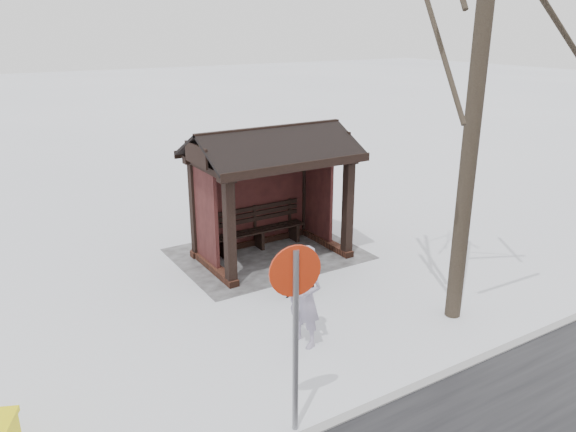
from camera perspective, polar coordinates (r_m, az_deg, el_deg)
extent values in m
plane|color=white|center=(13.26, -1.63, -4.16)|extent=(120.00, 120.00, 0.00)
cube|color=gray|center=(9.46, 15.91, -15.14)|extent=(120.00, 0.15, 0.06)
cube|color=gray|center=(13.42, -2.06, -3.84)|extent=(4.20, 3.20, 0.02)
cube|color=#341B12|center=(13.96, -3.49, -2.62)|extent=(3.30, 0.22, 0.16)
cube|color=#341B12|center=(13.98, 3.70, -2.59)|extent=(0.22, 2.10, 0.16)
cube|color=#341B12|center=(12.61, -7.57, -5.19)|extent=(0.22, 2.10, 0.16)
cube|color=black|center=(12.94, 6.09, 0.59)|extent=(0.20, 0.20, 2.30)
cube|color=black|center=(11.45, -5.94, -1.89)|extent=(0.20, 0.20, 2.30)
cube|color=black|center=(14.34, 1.72, 2.52)|extent=(0.20, 0.20, 2.30)
cube|color=black|center=(13.00, -9.41, 0.53)|extent=(0.20, 0.20, 2.30)
cube|color=black|center=(13.58, -3.58, 1.90)|extent=(2.80, 0.08, 2.14)
cube|color=black|center=(13.85, 3.05, 2.25)|extent=(0.08, 1.17, 2.14)
cube|color=black|center=(12.47, -8.40, 0.16)|extent=(0.08, 1.17, 2.14)
cube|color=black|center=(11.77, 0.46, 4.98)|extent=(3.40, 0.20, 0.18)
cube|color=black|center=(13.29, -3.68, 6.56)|extent=(3.40, 0.20, 0.18)
cylinder|color=black|center=(9.94, 18.64, 12.65)|extent=(0.29, 0.29, 8.55)
imported|color=#948BA3|center=(9.45, 1.75, -8.22)|extent=(0.59, 0.74, 1.77)
imported|color=black|center=(11.37, 0.80, -6.52)|extent=(0.79, 0.46, 0.63)
cylinder|color=slate|center=(7.37, 0.77, -12.91)|extent=(0.08, 0.08, 2.61)
cylinder|color=#B7280D|center=(6.90, 0.72, -5.60)|extent=(0.68, 0.15, 0.68)
cylinder|color=white|center=(6.92, 0.63, -5.54)|extent=(0.52, 0.12, 0.52)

